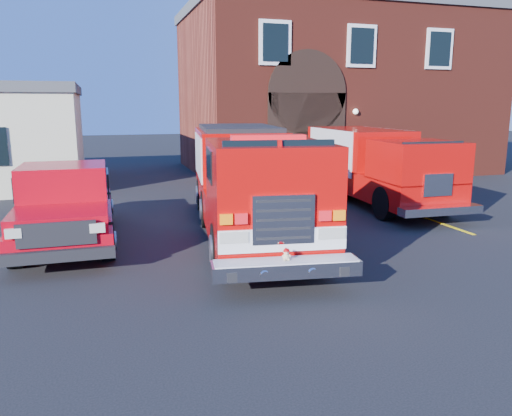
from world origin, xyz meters
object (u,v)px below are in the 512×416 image
object	(u,v)px
fire_engine	(249,180)
pickup_truck	(67,205)
fire_station	(331,90)
secondary_truck	(374,164)

from	to	relation	value
fire_engine	pickup_truck	bearing A→B (deg)	171.22
fire_engine	fire_station	bearing A→B (deg)	56.23
pickup_truck	secondary_truck	size ratio (longest dim) A/B	0.77
pickup_truck	fire_engine	bearing A→B (deg)	-8.78
fire_engine	pickup_truck	world-z (taller)	fire_engine
fire_station	fire_engine	bearing A→B (deg)	-123.77
secondary_truck	pickup_truck	bearing A→B (deg)	-167.26
secondary_truck	fire_engine	bearing A→B (deg)	-151.50
pickup_truck	secondary_truck	distance (m)	10.63
fire_station	pickup_truck	xyz separation A→B (m)	(-13.06, -11.78, -3.29)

